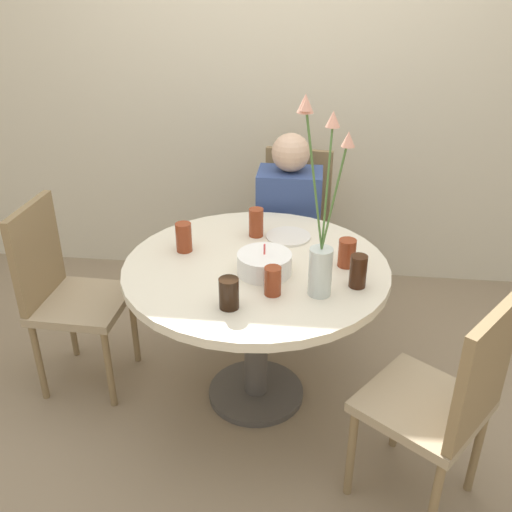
{
  "coord_description": "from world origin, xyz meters",
  "views": [
    {
      "loc": [
        0.24,
        -2.12,
        1.86
      ],
      "look_at": [
        0.0,
        0.0,
        0.75
      ],
      "focal_mm": 40.0,
      "sensor_mm": 36.0,
      "label": 1
    }
  ],
  "objects_px": {
    "chair_near_front": "(63,287)",
    "drink_glass_3": "(256,222)",
    "birthday_cake": "(264,263)",
    "drink_glass_0": "(184,237)",
    "drink_glass_4": "(358,271)",
    "chair_left_flank": "(446,398)",
    "person_boy": "(288,235)",
    "chair_far_back": "(294,222)",
    "drink_glass_1": "(347,253)",
    "flower_vase": "(321,233)",
    "drink_glass_2": "(229,293)",
    "drink_glass_5": "(273,281)",
    "side_plate": "(288,236)"
  },
  "relations": [
    {
      "from": "chair_near_front",
      "to": "drink_glass_3",
      "type": "relative_size",
      "value": 6.83
    },
    {
      "from": "birthday_cake",
      "to": "drink_glass_3",
      "type": "xyz_separation_m",
      "value": [
        -0.07,
        0.35,
        0.02
      ]
    },
    {
      "from": "drink_glass_0",
      "to": "drink_glass_3",
      "type": "relative_size",
      "value": 0.98
    },
    {
      "from": "drink_glass_4",
      "to": "birthday_cake",
      "type": "bearing_deg",
      "value": 169.88
    },
    {
      "from": "chair_left_flank",
      "to": "person_boy",
      "type": "height_order",
      "value": "person_boy"
    },
    {
      "from": "drink_glass_3",
      "to": "chair_far_back",
      "type": "bearing_deg",
      "value": 76.25
    },
    {
      "from": "chair_near_front",
      "to": "drink_glass_1",
      "type": "height_order",
      "value": "chair_near_front"
    },
    {
      "from": "flower_vase",
      "to": "drink_glass_1",
      "type": "xyz_separation_m",
      "value": [
        0.12,
        0.24,
        -0.2
      ]
    },
    {
      "from": "drink_glass_1",
      "to": "drink_glass_4",
      "type": "xyz_separation_m",
      "value": [
        0.04,
        -0.17,
        0.01
      ]
    },
    {
      "from": "drink_glass_3",
      "to": "drink_glass_4",
      "type": "height_order",
      "value": "same"
    },
    {
      "from": "chair_far_back",
      "to": "drink_glass_2",
      "type": "xyz_separation_m",
      "value": [
        -0.18,
        -1.24,
        0.25
      ]
    },
    {
      "from": "chair_left_flank",
      "to": "drink_glass_2",
      "type": "xyz_separation_m",
      "value": [
        -0.78,
        0.19,
        0.25
      ]
    },
    {
      "from": "chair_far_back",
      "to": "chair_left_flank",
      "type": "distance_m",
      "value": 1.55
    },
    {
      "from": "chair_far_back",
      "to": "birthday_cake",
      "type": "height_order",
      "value": "chair_far_back"
    },
    {
      "from": "chair_near_front",
      "to": "drink_glass_2",
      "type": "xyz_separation_m",
      "value": [
        0.84,
        -0.38,
        0.25
      ]
    },
    {
      "from": "drink_glass_5",
      "to": "flower_vase",
      "type": "bearing_deg",
      "value": 8.54
    },
    {
      "from": "chair_near_front",
      "to": "birthday_cake",
      "type": "bearing_deg",
      "value": -93.98
    },
    {
      "from": "chair_left_flank",
      "to": "drink_glass_0",
      "type": "bearing_deg",
      "value": -84.25
    },
    {
      "from": "chair_left_flank",
      "to": "drink_glass_4",
      "type": "relative_size",
      "value": 6.87
    },
    {
      "from": "chair_near_front",
      "to": "drink_glass_4",
      "type": "height_order",
      "value": "chair_near_front"
    },
    {
      "from": "drink_glass_0",
      "to": "person_boy",
      "type": "bearing_deg",
      "value": 56.38
    },
    {
      "from": "drink_glass_0",
      "to": "flower_vase",
      "type": "bearing_deg",
      "value": -26.6
    },
    {
      "from": "chair_near_front",
      "to": "drink_glass_2",
      "type": "bearing_deg",
      "value": -112.15
    },
    {
      "from": "flower_vase",
      "to": "person_boy",
      "type": "height_order",
      "value": "flower_vase"
    },
    {
      "from": "drink_glass_1",
      "to": "person_boy",
      "type": "distance_m",
      "value": 0.8
    },
    {
      "from": "chair_near_front",
      "to": "drink_glass_3",
      "type": "distance_m",
      "value": 0.94
    },
    {
      "from": "flower_vase",
      "to": "side_plate",
      "type": "distance_m",
      "value": 0.57
    },
    {
      "from": "chair_far_back",
      "to": "drink_glass_0",
      "type": "bearing_deg",
      "value": -111.73
    },
    {
      "from": "drink_glass_5",
      "to": "side_plate",
      "type": "bearing_deg",
      "value": 86.81
    },
    {
      "from": "person_boy",
      "to": "flower_vase",
      "type": "bearing_deg",
      "value": -79.91
    },
    {
      "from": "drink_glass_0",
      "to": "person_boy",
      "type": "height_order",
      "value": "person_boy"
    },
    {
      "from": "drink_glass_4",
      "to": "drink_glass_1",
      "type": "bearing_deg",
      "value": 102.99
    },
    {
      "from": "birthday_cake",
      "to": "side_plate",
      "type": "relative_size",
      "value": 1.08
    },
    {
      "from": "person_boy",
      "to": "drink_glass_2",
      "type": "bearing_deg",
      "value": -98.3
    },
    {
      "from": "chair_far_back",
      "to": "flower_vase",
      "type": "relative_size",
      "value": 1.2
    },
    {
      "from": "side_plate",
      "to": "drink_glass_3",
      "type": "height_order",
      "value": "drink_glass_3"
    },
    {
      "from": "drink_glass_5",
      "to": "drink_glass_1",
      "type": "bearing_deg",
      "value": 42.52
    },
    {
      "from": "flower_vase",
      "to": "side_plate",
      "type": "relative_size",
      "value": 3.67
    },
    {
      "from": "birthday_cake",
      "to": "chair_left_flank",
      "type": "bearing_deg",
      "value": -34.55
    },
    {
      "from": "chair_far_back",
      "to": "drink_glass_1",
      "type": "bearing_deg",
      "value": -65.54
    },
    {
      "from": "chair_left_flank",
      "to": "flower_vase",
      "type": "relative_size",
      "value": 1.2
    },
    {
      "from": "chair_left_flank",
      "to": "birthday_cake",
      "type": "xyz_separation_m",
      "value": [
        -0.68,
        0.47,
        0.23
      ]
    },
    {
      "from": "chair_far_back",
      "to": "side_plate",
      "type": "relative_size",
      "value": 4.41
    },
    {
      "from": "side_plate",
      "to": "drink_glass_1",
      "type": "height_order",
      "value": "drink_glass_1"
    },
    {
      "from": "chair_near_front",
      "to": "drink_glass_5",
      "type": "height_order",
      "value": "chair_near_front"
    },
    {
      "from": "flower_vase",
      "to": "drink_glass_5",
      "type": "xyz_separation_m",
      "value": [
        -0.17,
        -0.03,
        -0.2
      ]
    },
    {
      "from": "chair_near_front",
      "to": "drink_glass_2",
      "type": "relative_size",
      "value": 7.67
    },
    {
      "from": "drink_glass_5",
      "to": "drink_glass_4",
      "type": "bearing_deg",
      "value": 16.55
    },
    {
      "from": "flower_vase",
      "to": "drink_glass_0",
      "type": "relative_size",
      "value": 5.82
    },
    {
      "from": "birthday_cake",
      "to": "flower_vase",
      "type": "bearing_deg",
      "value": -31.98
    }
  ]
}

